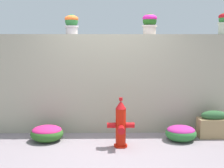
{
  "coord_description": "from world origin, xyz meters",
  "views": [
    {
      "loc": [
        -0.02,
        -4.57,
        1.76
      ],
      "look_at": [
        0.06,
        0.99,
        0.98
      ],
      "focal_mm": 47.03,
      "sensor_mm": 36.0,
      "label": 1
    }
  ],
  "objects": [
    {
      "name": "flower_bush_left",
      "position": [
        -1.12,
        0.56,
        0.15
      ],
      "size": [
        0.59,
        0.53,
        0.29
      ],
      "color": "#2C5B21",
      "rests_on": "ground"
    },
    {
      "name": "ground_plane",
      "position": [
        0.0,
        0.0,
        0.0
      ],
      "size": [
        24.0,
        24.0,
        0.0
      ],
      "primitive_type": "plane",
      "color": "gray"
    },
    {
      "name": "fire_hydrant",
      "position": [
        0.2,
        0.23,
        0.38
      ],
      "size": [
        0.47,
        0.36,
        0.85
      ],
      "color": "red",
      "rests_on": "ground"
    },
    {
      "name": "potted_plant_1",
      "position": [
        -0.72,
        1.19,
        2.14
      ],
      "size": [
        0.27,
        0.27,
        0.38
      ],
      "color": "#BEB1B4",
      "rests_on": "stone_wall"
    },
    {
      "name": "stone_wall",
      "position": [
        0.0,
        1.19,
        0.96
      ],
      "size": [
        5.06,
        0.35,
        1.92
      ],
      "primitive_type": "cube",
      "color": "#A09B84",
      "rests_on": "ground"
    },
    {
      "name": "flower_bush_right",
      "position": [
        1.3,
        0.54,
        0.15
      ],
      "size": [
        0.56,
        0.5,
        0.29
      ],
      "color": "#2C6B31",
      "rests_on": "ground"
    },
    {
      "name": "planter_box",
      "position": [
        1.95,
        0.71,
        0.24
      ],
      "size": [
        0.58,
        0.27,
        0.51
      ],
      "color": "#9A7F53",
      "rests_on": "ground"
    },
    {
      "name": "potted_plant_2",
      "position": [
        0.79,
        1.21,
        2.15
      ],
      "size": [
        0.29,
        0.29,
        0.4
      ],
      "color": "beige",
      "rests_on": "stone_wall"
    }
  ]
}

